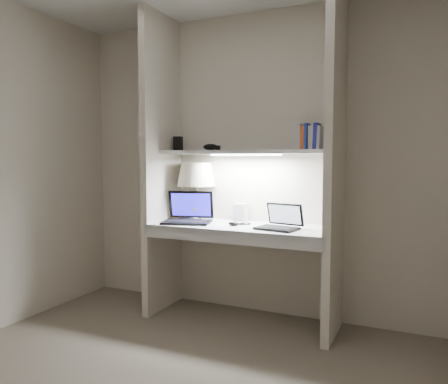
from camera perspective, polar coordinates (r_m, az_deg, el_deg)
The scene contains 17 objects.
back_wall at distance 3.69m, azimuth 3.83°, elevation 3.64°, with size 3.20×0.01×2.50m, color beige.
alcove_panel_left at distance 3.77m, azimuth -8.14°, elevation 3.62°, with size 0.06×0.55×2.50m, color beige.
alcove_panel_right at distance 3.22m, azimuth 14.32°, elevation 3.40°, with size 0.06×0.55×2.50m, color beige.
desk at distance 3.47m, azimuth 2.18°, elevation -4.69°, with size 1.40×0.55×0.04m, color white.
desk_apron at distance 3.24m, azimuth 0.42°, elevation -5.88°, with size 1.46×0.03×0.10m, color silver.
shelf at distance 3.52m, azimuth 2.80°, elevation 5.23°, with size 1.40×0.36×0.03m, color silver.
strip_light at distance 3.52m, azimuth 2.80°, elevation 4.88°, with size 0.60×0.04×0.01m, color white.
table_lamp at distance 3.79m, azimuth -3.60°, elevation 1.41°, with size 0.34×0.34×0.49m.
laptop_main at distance 3.64m, azimuth -4.66°, elevation -3.05°, with size 0.46×0.42×0.25m.
laptop_netbook at distance 3.31m, azimuth 7.30°, elevation -4.06°, with size 0.34×0.31×0.19m.
speaker at distance 3.70m, azimuth 2.20°, elevation -2.64°, with size 0.11×0.08×0.15m, color silver.
mouse at distance 3.45m, azimuth 1.28°, elevation -4.16°, with size 0.09×0.06×0.03m, color black.
cable_coil at distance 3.51m, azimuth 2.75°, elevation -4.16°, with size 0.10×0.10×0.01m, color black.
sticky_note at distance 3.80m, azimuth -6.53°, elevation -3.62°, with size 0.07×0.07×0.00m, color yellow.
book_row at distance 3.44m, azimuth 11.06°, elevation 7.02°, with size 0.19×0.14×0.20m.
shelf_box at distance 3.83m, azimuth -6.02°, elevation 6.29°, with size 0.07×0.05×0.12m, color black.
shelf_gadget at distance 3.63m, azimuth -1.77°, elevation 5.89°, with size 0.13×0.09×0.05m, color black.
Camera 1 is at (1.30, -1.95, 1.30)m, focal length 35.00 mm.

